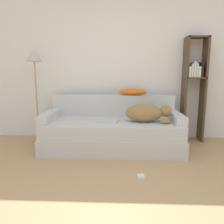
{
  "coord_description": "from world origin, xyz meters",
  "views": [
    {
      "loc": [
        -0.01,
        -1.53,
        1.17
      ],
      "look_at": [
        -0.15,
        1.65,
        0.6
      ],
      "focal_mm": 35.0,
      "sensor_mm": 36.0,
      "label": 1
    }
  ],
  "objects_px": {
    "couch": "(112,135)",
    "throw_pillow": "(133,92)",
    "floor_lamp": "(35,65)",
    "dog": "(147,113)",
    "laptop": "(108,121)",
    "power_adapter": "(141,176)",
    "bookshelf": "(194,84)"
  },
  "relations": [
    {
      "from": "power_adapter",
      "to": "couch",
      "type": "bearing_deg",
      "value": 110.99
    },
    {
      "from": "bookshelf",
      "to": "couch",
      "type": "bearing_deg",
      "value": -159.81
    },
    {
      "from": "dog",
      "to": "power_adapter",
      "type": "height_order",
      "value": "dog"
    },
    {
      "from": "bookshelf",
      "to": "power_adapter",
      "type": "xyz_separation_m",
      "value": [
        -1.0,
        -1.45,
        -0.98
      ]
    },
    {
      "from": "dog",
      "to": "bookshelf",
      "type": "relative_size",
      "value": 0.39
    },
    {
      "from": "throw_pillow",
      "to": "dog",
      "type": "bearing_deg",
      "value": -67.43
    },
    {
      "from": "laptop",
      "to": "throw_pillow",
      "type": "relative_size",
      "value": 0.71
    },
    {
      "from": "power_adapter",
      "to": "dog",
      "type": "bearing_deg",
      "value": 80.11
    },
    {
      "from": "dog",
      "to": "throw_pillow",
      "type": "distance_m",
      "value": 0.56
    },
    {
      "from": "couch",
      "to": "laptop",
      "type": "xyz_separation_m",
      "value": [
        -0.06,
        -0.08,
        0.24
      ]
    },
    {
      "from": "laptop",
      "to": "power_adapter",
      "type": "height_order",
      "value": "laptop"
    },
    {
      "from": "couch",
      "to": "floor_lamp",
      "type": "relative_size",
      "value": 1.33
    },
    {
      "from": "dog",
      "to": "couch",
      "type": "bearing_deg",
      "value": 172.18
    },
    {
      "from": "bookshelf",
      "to": "power_adapter",
      "type": "height_order",
      "value": "bookshelf"
    },
    {
      "from": "throw_pillow",
      "to": "bookshelf",
      "type": "bearing_deg",
      "value": 6.48
    },
    {
      "from": "power_adapter",
      "to": "laptop",
      "type": "bearing_deg",
      "value": 116.01
    },
    {
      "from": "laptop",
      "to": "bookshelf",
      "type": "relative_size",
      "value": 0.19
    },
    {
      "from": "laptop",
      "to": "power_adapter",
      "type": "bearing_deg",
      "value": -51.64
    },
    {
      "from": "dog",
      "to": "laptop",
      "type": "bearing_deg",
      "value": -179.2
    },
    {
      "from": "dog",
      "to": "floor_lamp",
      "type": "xyz_separation_m",
      "value": [
        -1.81,
        0.39,
        0.71
      ]
    },
    {
      "from": "dog",
      "to": "bookshelf",
      "type": "distance_m",
      "value": 1.1
    },
    {
      "from": "laptop",
      "to": "throw_pillow",
      "type": "distance_m",
      "value": 0.72
    },
    {
      "from": "floor_lamp",
      "to": "throw_pillow",
      "type": "bearing_deg",
      "value": 2.29
    },
    {
      "from": "bookshelf",
      "to": "floor_lamp",
      "type": "xyz_separation_m",
      "value": [
        -2.66,
        -0.18,
        0.31
      ]
    },
    {
      "from": "laptop",
      "to": "floor_lamp",
      "type": "xyz_separation_m",
      "value": [
        -1.23,
        0.4,
        0.84
      ]
    },
    {
      "from": "throw_pillow",
      "to": "bookshelf",
      "type": "distance_m",
      "value": 1.05
    },
    {
      "from": "laptop",
      "to": "floor_lamp",
      "type": "distance_m",
      "value": 1.54
    },
    {
      "from": "couch",
      "to": "laptop",
      "type": "height_order",
      "value": "laptop"
    },
    {
      "from": "bookshelf",
      "to": "power_adapter",
      "type": "distance_m",
      "value": 2.02
    },
    {
      "from": "dog",
      "to": "laptop",
      "type": "relative_size",
      "value": 2.0
    },
    {
      "from": "couch",
      "to": "throw_pillow",
      "type": "relative_size",
      "value": 4.36
    },
    {
      "from": "dog",
      "to": "power_adapter",
      "type": "distance_m",
      "value": 1.06
    }
  ]
}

